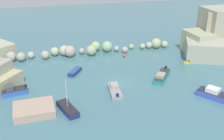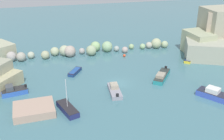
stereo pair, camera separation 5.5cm
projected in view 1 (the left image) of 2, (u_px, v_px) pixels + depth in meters
The scene contains 11 objects.
cove_water at pixel (118, 84), 51.97m from camera, with size 160.00×160.00×0.00m, color #43717B.
rock_breakwater at pixel (88, 50), 66.06m from camera, with size 38.74×5.08×2.63m.
stone_dock at pixel (34, 110), 42.57m from camera, with size 6.08×5.01×1.22m, color tan.
channel_buoy at pixel (124, 55), 64.64m from camera, with size 0.66×0.66×0.66m, color #E04C28.
moored_boat_0 at pixel (115, 90), 48.62m from camera, with size 2.25×5.64×1.41m.
moored_boat_1 at pixel (162, 76), 53.90m from camera, with size 5.49×6.46×1.36m.
moored_boat_2 at pixel (68, 109), 43.02m from camera, with size 3.23×5.43×5.52m.
moored_boat_3 at pixel (188, 60), 62.09m from camera, with size 3.07×3.33×0.64m.
moored_boat_4 at pixel (215, 95), 46.76m from camera, with size 5.39×6.26×1.78m.
moored_boat_5 at pixel (14, 91), 48.15m from camera, with size 4.59×2.88×1.71m.
moored_boat_6 at pixel (75, 72), 56.18m from camera, with size 3.25×4.10×0.65m.
Camera 1 is at (-12.48, -44.85, 23.27)m, focal length 44.82 mm.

